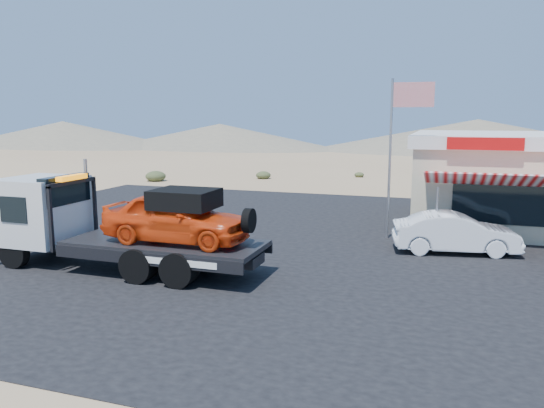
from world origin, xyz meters
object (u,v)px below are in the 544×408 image
(white_sedan, at_px, (455,233))
(jerky_store, at_px, (540,180))
(tow_truck, at_px, (119,220))
(flagpole, at_px, (397,140))

(white_sedan, xyz_separation_m, jerky_store, (3.35, 5.96, 1.29))
(tow_truck, bearing_deg, flagpole, 42.19)
(tow_truck, xyz_separation_m, flagpole, (7.52, 6.82, 2.24))
(white_sedan, distance_m, jerky_store, 6.96)
(white_sedan, height_order, jerky_store, jerky_store)
(flagpole, bearing_deg, jerky_store, 38.79)
(flagpole, bearing_deg, tow_truck, -137.81)
(jerky_store, xyz_separation_m, flagpole, (-5.57, -4.47, 1.77))
(tow_truck, relative_size, white_sedan, 2.04)
(flagpole, bearing_deg, white_sedan, -33.91)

